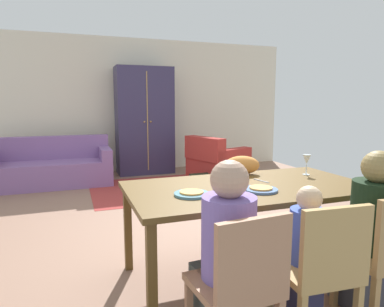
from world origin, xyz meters
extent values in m
cube|color=#8D6854|center=(0.00, 0.46, -0.01)|extent=(6.81, 6.13, 0.02)
cube|color=beige|center=(0.00, 3.58, 1.35)|extent=(6.81, 0.10, 2.70)
cube|color=brown|center=(0.08, -1.22, 0.74)|extent=(1.91, 1.00, 0.04)
cube|color=brown|center=(-0.81, -1.67, 0.36)|extent=(0.06, 0.06, 0.72)
cube|color=brown|center=(0.97, -1.67, 0.36)|extent=(0.06, 0.06, 0.72)
cube|color=brown|center=(-0.81, -0.78, 0.36)|extent=(0.06, 0.06, 0.72)
cube|color=brown|center=(0.97, -0.78, 0.36)|extent=(0.06, 0.06, 0.72)
cylinder|color=teal|center=(-0.44, -1.34, 0.77)|extent=(0.25, 0.25, 0.02)
cylinder|color=gold|center=(-0.44, -1.34, 0.78)|extent=(0.17, 0.17, 0.01)
cylinder|color=#4F71AA|center=(0.08, -1.40, 0.77)|extent=(0.25, 0.25, 0.02)
cylinder|color=gold|center=(0.08, -1.40, 0.78)|extent=(0.17, 0.17, 0.01)
cylinder|color=silver|center=(0.77, -1.04, 0.76)|extent=(0.06, 0.06, 0.01)
cylinder|color=silver|center=(0.77, -1.04, 0.81)|extent=(0.01, 0.01, 0.09)
cone|color=silver|center=(0.77, -1.04, 0.90)|extent=(0.07, 0.07, 0.09)
cube|color=silver|center=(-0.21, -1.27, 0.76)|extent=(0.03, 0.15, 0.01)
cube|color=silver|center=(0.25, -1.12, 0.76)|extent=(0.06, 0.17, 0.01)
cube|color=#AA7555|center=(-0.44, -2.01, 0.43)|extent=(0.45, 0.45, 0.04)
cube|color=#AA7555|center=(-0.43, -2.20, 0.66)|extent=(0.42, 0.07, 0.42)
cube|color=#AA7555|center=(-0.28, -1.81, 0.21)|extent=(0.04, 0.04, 0.41)
cube|color=#3D4441|center=(-0.45, -1.87, 0.23)|extent=(0.29, 0.36, 0.45)
cylinder|color=#7F65B8|center=(-0.44, -1.95, 0.68)|extent=(0.30, 0.30, 0.46)
sphere|color=tan|center=(-0.44, -1.95, 1.00)|extent=(0.21, 0.21, 0.21)
cube|color=tan|center=(0.08, -2.01, 0.43)|extent=(0.45, 0.45, 0.04)
cube|color=tan|center=(0.07, -2.20, 0.66)|extent=(0.42, 0.07, 0.42)
cube|color=tan|center=(0.27, -1.84, 0.21)|extent=(0.04, 0.04, 0.41)
cube|color=tan|center=(-0.09, -1.81, 0.21)|extent=(0.04, 0.04, 0.41)
cube|color=navy|center=(0.08, -1.89, 0.23)|extent=(0.20, 0.26, 0.45)
cylinder|color=#3D57B8|center=(0.08, -1.95, 0.62)|extent=(0.22, 0.22, 0.33)
sphere|color=beige|center=(0.08, -1.95, 0.85)|extent=(0.15, 0.15, 0.15)
cube|color=#A97F4B|center=(0.60, -2.01, 0.43)|extent=(0.46, 0.46, 0.04)
cube|color=#A97F4B|center=(0.80, -1.85, 0.21)|extent=(0.04, 0.04, 0.41)
cube|color=#A97F4B|center=(0.44, -1.81, 0.21)|extent=(0.04, 0.04, 0.41)
cube|color=#3D414F|center=(0.61, -1.87, 0.23)|extent=(0.29, 0.37, 0.45)
cylinder|color=black|center=(0.60, -1.95, 0.68)|extent=(0.30, 0.30, 0.46)
sphere|color=olive|center=(0.60, -1.95, 1.00)|extent=(0.21, 0.21, 0.21)
ellipsoid|color=orange|center=(0.23, -0.82, 0.84)|extent=(0.35, 0.25, 0.17)
cube|color=#9E3430|center=(0.32, 1.83, 0.00)|extent=(2.60, 1.80, 0.01)
cube|color=#845D98|center=(-1.57, 2.63, 0.21)|extent=(2.00, 0.84, 0.42)
cube|color=#845D98|center=(-1.57, 2.97, 0.62)|extent=(2.00, 0.20, 0.40)
cube|color=#845D98|center=(-0.67, 2.63, 0.52)|extent=(0.18, 0.84, 0.20)
cube|color=#A62F29|center=(1.28, 2.03, 0.21)|extent=(1.09, 1.09, 0.42)
cube|color=#A62F29|center=(0.96, 1.91, 0.62)|extent=(0.49, 0.87, 0.40)
cube|color=#A62F29|center=(1.39, 1.71, 0.52)|extent=(0.85, 0.46, 0.20)
cube|color=#A62F29|center=(1.16, 2.34, 0.52)|extent=(0.85, 0.46, 0.20)
cube|color=#332D4F|center=(0.18, 3.19, 1.05)|extent=(1.10, 0.56, 2.10)
cube|color=#B99247|center=(0.18, 2.90, 1.05)|extent=(0.02, 0.01, 1.89)
sphere|color=#B99247|center=(0.12, 2.90, 1.05)|extent=(0.04, 0.04, 0.04)
sphere|color=#B99247|center=(0.24, 2.90, 1.05)|extent=(0.04, 0.04, 0.04)
cube|color=black|center=(0.73, 1.53, 0.13)|extent=(0.32, 0.16, 0.26)
camera|label=1|loc=(-1.23, -3.55, 1.41)|focal=31.92mm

